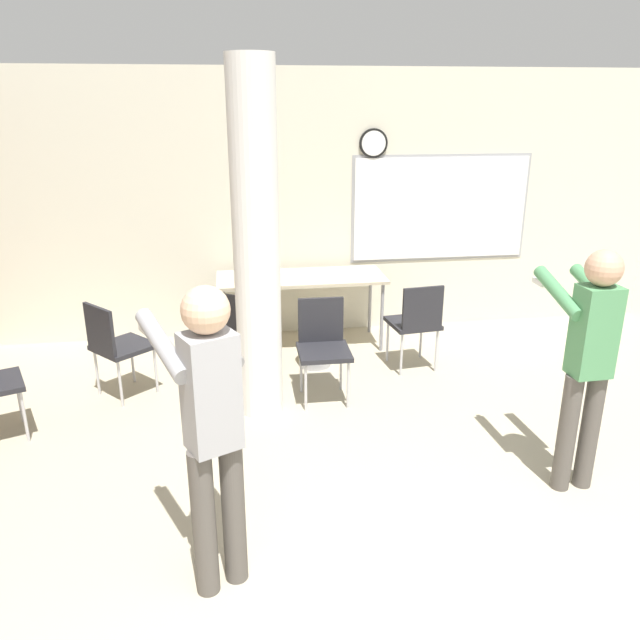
{
  "coord_description": "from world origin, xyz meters",
  "views": [
    {
      "loc": [
        -0.82,
        -1.61,
        2.49
      ],
      "look_at": [
        -0.21,
        2.53,
        1.0
      ],
      "focal_mm": 35.0,
      "sensor_mm": 36.0,
      "label": 1
    }
  ],
  "objects": [
    {
      "name": "person_playing_side",
      "position": [
        1.39,
        1.76,
        0.97
      ],
      "size": [
        0.37,
        0.64,
        1.64
      ],
      "color": "#514C47",
      "rests_on": "ground_plane"
    },
    {
      "name": "person_playing_front",
      "position": [
        -0.96,
        1.18,
        0.99
      ],
      "size": [
        0.56,
        0.68,
        1.69
      ],
      "color": "#514C47",
      "rests_on": "ground_plane"
    },
    {
      "name": "folding_table",
      "position": [
        -0.12,
        4.55,
        0.71
      ],
      "size": [
        1.73,
        0.68,
        0.76
      ],
      "color": "beige",
      "rests_on": "ground_plane"
    },
    {
      "name": "chair_near_pillar",
      "position": [
        -1.84,
        3.57,
        0.51
      ],
      "size": [
        0.62,
        0.62,
        0.87
      ],
      "color": "#232328",
      "rests_on": "ground_plane"
    },
    {
      "name": "bottle_on_table",
      "position": [
        -0.55,
        4.44,
        0.85
      ],
      "size": [
        0.06,
        0.06,
        0.23
      ],
      "color": "#4C3319",
      "rests_on": "folding_table"
    },
    {
      "name": "chair_table_front",
      "position": [
        -0.07,
        3.32,
        0.51
      ],
      "size": [
        0.44,
        0.44,
        0.87
      ],
      "color": "#232328",
      "rests_on": "ground_plane"
    },
    {
      "name": "chair_table_left",
      "position": [
        -0.89,
        3.84,
        0.51
      ],
      "size": [
        0.61,
        0.61,
        0.87
      ],
      "color": "#232328",
      "rests_on": "ground_plane"
    },
    {
      "name": "support_pillar",
      "position": [
        -0.62,
        3.15,
        1.4
      ],
      "size": [
        0.36,
        0.36,
        2.8
      ],
      "color": "white",
      "rests_on": "ground_plane"
    },
    {
      "name": "waste_bin",
      "position": [
        -0.05,
        4.0,
        0.19
      ],
      "size": [
        0.31,
        0.31,
        0.38
      ],
      "color": "#B2B2B7",
      "rests_on": "ground_plane"
    },
    {
      "name": "chair_table_right",
      "position": [
        0.89,
        3.77,
        0.51
      ],
      "size": [
        0.49,
        0.49,
        0.87
      ],
      "color": "#232328",
      "rests_on": "ground_plane"
    },
    {
      "name": "wall_back",
      "position": [
        0.03,
        5.06,
        1.4
      ],
      "size": [
        8.0,
        0.15,
        2.8
      ],
      "color": "beige",
      "rests_on": "ground_plane"
    }
  ]
}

